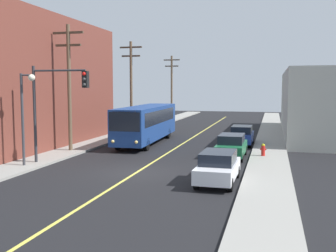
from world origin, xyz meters
name	(u,v)px	position (x,y,z in m)	size (l,w,h in m)	color
ground_plane	(137,172)	(0.00, 0.00, 0.00)	(120.00, 120.00, 0.00)	black
sidewalk_left	(94,143)	(-7.25, 10.00, 0.07)	(2.50, 90.00, 0.15)	gray
sidewalk_right	(269,150)	(7.25, 10.00, 0.07)	(2.50, 90.00, 0.15)	gray
lane_stripe_center	(189,140)	(0.00, 15.00, 0.01)	(0.16, 60.00, 0.01)	#D8CC4C
building_left_brick	(16,83)	(-13.49, 8.29, 5.20)	(10.00, 18.17, 10.41)	brown
city_bus	(147,122)	(-3.13, 11.79, 1.82)	(2.96, 12.22, 3.20)	navy
parked_car_white	(218,167)	(4.82, -1.44, 0.84)	(1.89, 4.43, 1.62)	silver
parked_car_green	(232,146)	(4.74, 6.14, 0.84)	(1.87, 4.42, 1.62)	#196038
parked_car_blue	(242,135)	(4.95, 12.59, 0.84)	(1.84, 4.41, 1.62)	navy
utility_pole_near	(69,81)	(-7.18, 5.68, 5.26)	(2.40, 0.28, 9.25)	brown
utility_pole_mid	(131,82)	(-7.07, 18.91, 5.36)	(2.40, 0.28, 9.44)	brown
utility_pole_far	(172,84)	(-7.13, 36.74, 5.27)	(2.40, 0.28, 9.27)	brown
traffic_signal_left_corner	(56,96)	(-5.41, 0.74, 4.30)	(3.75, 0.48, 6.00)	#2D2D33
street_lamp_left	(25,106)	(-6.83, -0.39, 3.74)	(0.98, 0.40, 5.50)	#38383D
fire_hydrant	(263,149)	(6.85, 6.68, 0.58)	(0.44, 0.26, 0.84)	red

